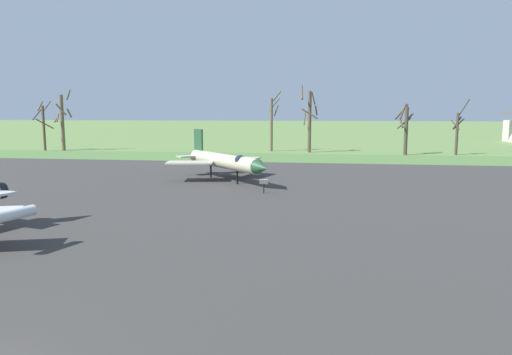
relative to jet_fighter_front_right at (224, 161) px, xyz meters
The scene contains 10 objects.
asphalt_apron 14.21m from the jet_fighter_front_right, 88.06° to the right, with size 106.59×59.39×0.05m, color #383533.
grass_verge_strip 21.68m from the jet_fighter_front_right, 88.73° to the left, with size 166.59×12.00×0.06m, color #4F753A.
jet_fighter_front_right is the anchor object (origin of this frame).
info_placard_front_right 7.24m from the jet_fighter_front_right, 53.87° to the right, with size 0.66×0.28×1.11m.
bare_tree_far_left 44.30m from the jet_fighter_front_right, 141.15° to the left, with size 3.22×3.20×7.64m.
bare_tree_left_of_center 42.44m from the jet_fighter_front_right, 138.12° to the left, with size 2.76×2.74×9.30m.
bare_tree_center 32.28m from the jet_fighter_front_right, 89.31° to the left, with size 2.00×1.89×9.07m.
bare_tree_right_of_center 31.53m from the jet_fighter_front_right, 78.88° to the left, with size 2.72×2.51×9.90m.
bare_tree_far_right 34.88m from the jet_fighter_front_right, 56.05° to the left, with size 2.62×2.52×7.13m.
bare_tree_backdrop_extra 39.92m from the jet_fighter_front_right, 48.18° to the left, with size 2.33×2.33×7.73m.
Camera 1 is at (8.31, -8.03, 6.03)m, focal length 33.38 mm.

